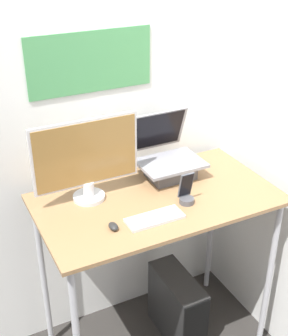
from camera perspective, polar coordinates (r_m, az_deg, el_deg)
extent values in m
cube|color=white|center=(2.48, -2.78, 6.72)|extent=(6.00, 0.05, 2.60)
cube|color=#4C9959|center=(2.30, -6.50, 12.69)|extent=(0.63, 0.01, 0.30)
cube|color=#936D47|center=(2.29, 1.61, -3.82)|extent=(1.17, 0.65, 0.02)
cylinder|color=#B7B7BC|center=(2.67, 14.98, -12.94)|extent=(0.03, 0.03, 0.98)
cylinder|color=#B7B7BC|center=(2.65, -12.16, -12.91)|extent=(0.03, 0.03, 0.98)
cylinder|color=#B7B7BC|center=(3.00, 8.15, -6.93)|extent=(0.03, 0.03, 0.98)
cube|color=#4C4C51|center=(2.44, 3.25, -0.35)|extent=(0.23, 0.17, 0.08)
cube|color=gray|center=(2.42, 3.28, 0.60)|extent=(0.33, 0.24, 0.02)
cube|color=gray|center=(2.49, 1.54, 4.62)|extent=(0.33, 0.09, 0.23)
cube|color=black|center=(2.48, 1.61, 4.61)|extent=(0.29, 0.07, 0.21)
cylinder|color=silver|center=(2.28, -6.72, -3.50)|extent=(0.15, 0.15, 0.02)
cylinder|color=silver|center=(2.26, -6.78, -2.53)|extent=(0.05, 0.05, 0.07)
cube|color=silver|center=(2.17, -7.11, 1.82)|extent=(0.52, 0.01, 0.33)
cube|color=olive|center=(2.17, -7.03, 1.73)|extent=(0.49, 0.01, 0.31)
cube|color=silver|center=(2.12, 1.31, -6.15)|extent=(0.27, 0.10, 0.01)
cube|color=#A8A8AD|center=(2.11, 1.32, -5.96)|extent=(0.24, 0.09, 0.00)
ellipsoid|color=#262626|center=(2.06, -3.76, -7.11)|extent=(0.04, 0.06, 0.03)
cylinder|color=#4C4C51|center=(2.24, 5.23, -3.98)|extent=(0.07, 0.07, 0.03)
cube|color=#4C515B|center=(2.21, 5.13, -2.07)|extent=(0.07, 0.04, 0.13)
cube|color=black|center=(2.20, 5.19, -2.11)|extent=(0.06, 0.03, 0.12)
cube|color=black|center=(2.84, 4.01, -16.51)|extent=(0.17, 0.41, 0.42)
cube|color=black|center=(2.72, 6.35, -19.23)|extent=(0.16, 0.01, 0.40)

